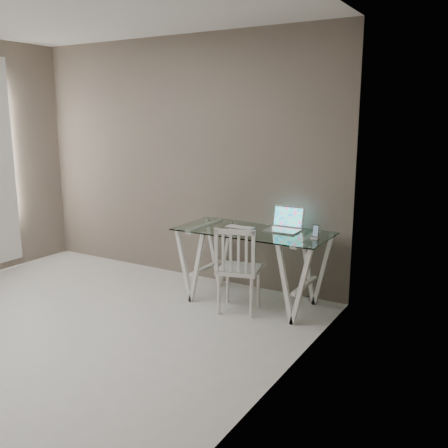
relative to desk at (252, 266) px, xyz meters
The scene contains 7 objects.
room 2.54m from the desk, 124.26° to the right, with size 4.50×4.52×2.71m.
desk is the anchor object (origin of this frame).
chair 0.31m from the desk, 90.76° to the right, with size 0.47×0.47×0.84m.
laptop 0.52m from the desk, 34.03° to the left, with size 0.32×0.28×0.22m.
keyboard 0.40m from the desk, 165.69° to the left, with size 0.31×0.13×0.01m, color silver.
mouse 0.46m from the desk, 114.08° to the right, with size 0.10×0.06×0.03m, color white.
phone_dock 0.75m from the desk, ahead, with size 0.07×0.07×0.13m.
Camera 1 is at (3.31, -2.41, 1.84)m, focal length 40.00 mm.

